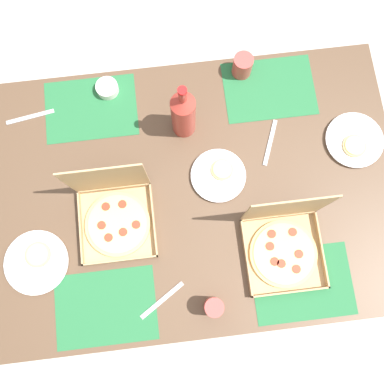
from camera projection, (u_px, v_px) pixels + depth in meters
The scene contains 18 objects.
ground_plane at pixel (192, 221), 2.35m from camera, with size 6.00×6.00×0.00m, color beige.
dining_table at pixel (192, 197), 1.71m from camera, with size 1.58×1.06×0.75m.
placemat_near_left at pixel (106, 307), 1.52m from camera, with size 0.36×0.26×0.00m, color #236638.
placemat_near_right at pixel (302, 283), 1.54m from camera, with size 0.36×0.26×0.00m, color #236638.
placemat_far_left at pixel (91, 108), 1.68m from camera, with size 0.36×0.26×0.00m, color #236638.
placemat_far_right at pixel (269, 89), 1.70m from camera, with size 0.36×0.26×0.00m, color #236638.
pizza_box_edge_far at pixel (284, 244), 1.52m from camera, with size 0.28×0.28×0.32m.
pizza_box_corner_right at pixel (115, 215), 1.54m from camera, with size 0.27×0.28×0.31m.
plate_near_right at pixel (354, 141), 1.64m from camera, with size 0.22×0.22×0.03m.
plate_far_right at pixel (219, 175), 1.62m from camera, with size 0.21×0.21×0.03m.
plate_middle at pixel (37, 262), 1.55m from camera, with size 0.23×0.23×0.03m.
soda_bottle at pixel (183, 114), 1.54m from camera, with size 0.09×0.09×0.32m.
cup_clear_left at pixel (214, 307), 1.47m from camera, with size 0.07×0.07×0.11m, color #BF4742.
cup_spare at pixel (242, 66), 1.67m from camera, with size 0.08×0.08×0.10m, color #BF4742.
condiment_bowl at pixel (107, 88), 1.68m from camera, with size 0.09×0.09×0.04m, color white.
fork_by_near_right at pixel (270, 143), 1.65m from camera, with size 0.19×0.02×0.01m, color #B7B7BC.
fork_by_far_right at pixel (30, 117), 1.67m from camera, with size 0.19×0.02×0.01m, color #B7B7BC.
fork_by_near_left at pixel (162, 300), 1.53m from camera, with size 0.19×0.02×0.01m, color #B7B7BC.
Camera 1 is at (-0.04, -0.34, 2.33)m, focal length 39.92 mm.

